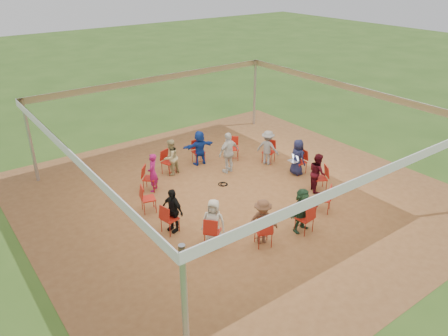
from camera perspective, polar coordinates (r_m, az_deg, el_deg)
ground at (r=14.63m, az=1.46°, el=-3.55°), size 80.00×80.00×0.00m
dirt_patch at (r=14.63m, az=1.46°, el=-3.53°), size 13.00×13.00×0.00m
tent at (r=13.63m, az=1.57°, el=5.18°), size 10.33×10.33×3.00m
chair_0 at (r=16.13m, az=9.83°, el=0.77°), size 0.45×0.43×0.90m
chair_1 at (r=16.82m, az=5.85°, el=2.10°), size 0.58×0.57×0.90m
chair_2 at (r=17.03m, az=1.23°, el=2.55°), size 0.60×0.60×0.90m
chair_3 at (r=16.75m, az=-3.37°, el=2.09°), size 0.48×0.50×0.90m
chair_4 at (r=16.01m, az=-7.25°, el=0.75°), size 0.54×0.55×0.90m
chair_5 at (r=14.93m, az=-9.68°, el=-1.36°), size 0.61×0.61×0.90m
chair_6 at (r=13.70m, az=-9.84°, el=-3.98°), size 0.54×0.52×0.90m
chair_7 at (r=12.62m, az=-7.08°, el=-6.58°), size 0.52×0.50×0.90m
chair_8 at (r=11.99m, az=-1.52°, el=-8.27°), size 0.61×0.60×0.90m
chair_9 at (r=12.04m, az=5.17°, el=-8.22°), size 0.56×0.57×0.90m
chair_10 at (r=12.74m, az=10.47°, el=-6.49°), size 0.46×0.48×0.90m
chair_11 at (r=13.86m, az=12.90°, el=-3.90°), size 0.59×0.60×0.90m
chair_12 at (r=15.08m, az=12.45°, el=-1.31°), size 0.59×0.58×0.90m
person_seated_0 at (r=15.96m, az=9.58°, el=1.41°), size 0.39×0.67×1.34m
person_seated_1 at (r=16.62m, az=5.73°, el=2.67°), size 0.77×0.97×1.34m
person_seated_2 at (r=16.56m, az=-3.21°, el=2.67°), size 1.30×0.65×1.34m
person_seated_3 at (r=15.84m, az=-6.96°, el=1.40°), size 0.74×0.57×1.34m
person_seated_4 at (r=14.79m, az=-9.29°, el=-0.59°), size 0.57×0.58×1.34m
person_seated_5 at (r=12.57m, az=-6.73°, el=-5.48°), size 0.56×0.86×1.34m
person_seated_6 at (r=11.96m, az=-1.38°, el=-7.05°), size 0.70×0.74×1.34m
person_seated_7 at (r=12.01m, az=5.03°, el=-7.01°), size 0.97×0.73×1.34m
person_seated_8 at (r=12.69m, az=10.13°, el=-5.41°), size 1.28×0.58×1.34m
person_seated_9 at (r=14.94m, az=12.09°, el=-0.56°), size 0.65×0.75×1.34m
standing_person at (r=15.86m, az=0.61°, el=2.03°), size 0.95×0.55×1.55m
cable_coil at (r=15.26m, az=-0.11°, el=-2.13°), size 0.39×0.39×0.03m
laptop at (r=15.87m, az=9.16°, el=1.16°), size 0.29×0.36×0.24m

